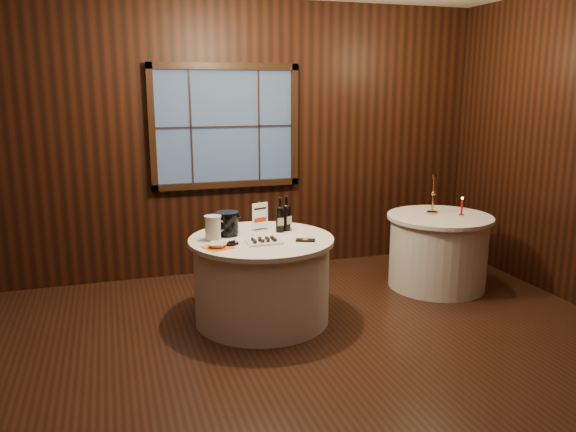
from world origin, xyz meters
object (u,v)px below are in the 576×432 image
object	(u,v)px
grape_bunch	(233,244)
side_table	(438,251)
ice_bucket	(227,223)
cracker_bowl	(218,245)
brass_candlestick	(433,199)
port_bottle_left	(280,217)
main_table	(262,279)
chocolate_box	(305,240)
chocolate_plate	(264,241)
port_bottle_right	(287,216)
red_candle	(462,208)
sign_stand	(260,221)
glass_pitcher	(213,228)

from	to	relation	value
grape_bunch	side_table	bearing A→B (deg)	11.80
ice_bucket	cracker_bowl	distance (m)	0.41
ice_bucket	grape_bunch	xyz separation A→B (m)	(-0.03, -0.35, -0.09)
brass_candlestick	port_bottle_left	bearing A→B (deg)	-171.64
main_table	side_table	distance (m)	2.02
main_table	chocolate_box	size ratio (longest dim) A/B	7.75
side_table	brass_candlestick	world-z (taller)	brass_candlestick
main_table	chocolate_plate	xyz separation A→B (m)	(-0.02, -0.17, 0.40)
port_bottle_right	grape_bunch	xyz separation A→B (m)	(-0.59, -0.36, -0.12)
grape_bunch	brass_candlestick	size ratio (longest dim) A/B	0.41
side_table	red_candle	size ratio (longest dim) A/B	5.50
grape_bunch	brass_candlestick	bearing A→B (deg)	14.49
side_table	cracker_bowl	world-z (taller)	cracker_bowl
chocolate_box	grape_bunch	bearing A→B (deg)	-160.05
chocolate_box	grape_bunch	world-z (taller)	grape_bunch
ice_bucket	cracker_bowl	bearing A→B (deg)	-113.90
port_bottle_left	brass_candlestick	bearing A→B (deg)	13.74
sign_stand	chocolate_box	bearing A→B (deg)	-78.67
red_candle	cracker_bowl	bearing A→B (deg)	-171.13
main_table	chocolate_box	bearing A→B (deg)	-33.13
port_bottle_right	chocolate_plate	bearing A→B (deg)	-154.27
brass_candlestick	side_table	bearing A→B (deg)	-75.23
red_candle	port_bottle_left	bearing A→B (deg)	-177.97
cracker_bowl	brass_candlestick	distance (m)	2.47
grape_bunch	brass_candlestick	world-z (taller)	brass_candlestick
sign_stand	chocolate_plate	world-z (taller)	sign_stand
chocolate_box	red_candle	world-z (taller)	red_candle
port_bottle_right	red_candle	xyz separation A→B (m)	(1.91, 0.03, -0.06)
port_bottle_right	grape_bunch	bearing A→B (deg)	-171.24
grape_bunch	port_bottle_left	bearing A→B (deg)	32.58
port_bottle_right	port_bottle_left	bearing A→B (deg)	-177.61
sign_stand	chocolate_plate	bearing A→B (deg)	-119.43
grape_bunch	glass_pitcher	size ratio (longest dim) A/B	0.80
side_table	cracker_bowl	xyz separation A→B (m)	(-2.43, -0.49, 0.40)
chocolate_plate	port_bottle_left	bearing A→B (deg)	53.38
port_bottle_right	grape_bunch	size ratio (longest dim) A/B	1.88
chocolate_plate	red_candle	xyz separation A→B (m)	(2.22, 0.39, 0.06)
sign_stand	glass_pitcher	xyz separation A→B (m)	(-0.47, -0.19, 0.02)
grape_bunch	red_candle	size ratio (longest dim) A/B	0.87
chocolate_plate	grape_bunch	world-z (taller)	chocolate_plate
main_table	sign_stand	size ratio (longest dim) A/B	4.72
side_table	port_bottle_left	bearing A→B (deg)	-175.14
main_table	red_candle	world-z (taller)	red_candle
side_table	brass_candlestick	distance (m)	0.54
main_table	cracker_bowl	size ratio (longest dim) A/B	8.66
main_table	port_bottle_right	distance (m)	0.63
sign_stand	grape_bunch	world-z (taller)	sign_stand
chocolate_box	brass_candlestick	xyz separation A→B (m)	(1.64, 0.62, 0.14)
brass_candlestick	red_candle	bearing A→B (deg)	-39.40
port_bottle_right	cracker_bowl	distance (m)	0.82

